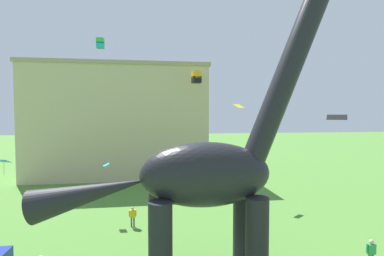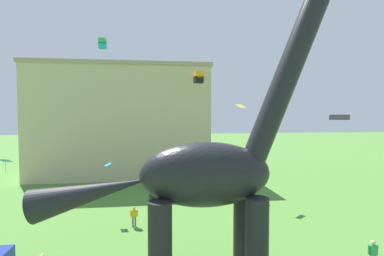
{
  "view_description": "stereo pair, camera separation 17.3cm",
  "coord_description": "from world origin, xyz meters",
  "px_view_note": "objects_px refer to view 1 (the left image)",
  "views": [
    {
      "loc": [
        -2.97,
        -9.87,
        8.63
      ],
      "look_at": [
        -1.02,
        4.11,
        7.98
      ],
      "focal_mm": 26.86,
      "sensor_mm": 36.0,
      "label": 1
    },
    {
      "loc": [
        -2.8,
        -9.9,
        8.63
      ],
      "look_at": [
        -1.02,
        4.11,
        7.98
      ],
      "focal_mm": 26.86,
      "sensor_mm": 36.0,
      "label": 2
    }
  ],
  "objects_px": {
    "dinosaur_sculpture": "(204,174)",
    "person_photographer": "(133,215)",
    "kite_near_low": "(106,165)",
    "kite_high_left": "(100,43)",
    "kite_mid_center": "(239,106)",
    "person_watching_child": "(371,251)",
    "kite_far_right": "(4,161)",
    "kite_near_high": "(337,117)",
    "kite_mid_right": "(196,77)"
  },
  "relations": [
    {
      "from": "person_watching_child",
      "to": "kite_near_low",
      "type": "height_order",
      "value": "kite_near_low"
    },
    {
      "from": "kite_near_low",
      "to": "kite_near_high",
      "type": "xyz_separation_m",
      "value": [
        20.34,
        -0.46,
        3.93
      ]
    },
    {
      "from": "kite_near_high",
      "to": "kite_mid_right",
      "type": "bearing_deg",
      "value": 134.95
    },
    {
      "from": "kite_near_low",
      "to": "kite_mid_right",
      "type": "height_order",
      "value": "kite_mid_right"
    },
    {
      "from": "person_photographer",
      "to": "kite_mid_center",
      "type": "xyz_separation_m",
      "value": [
        10.39,
        6.53,
        8.57
      ]
    },
    {
      "from": "dinosaur_sculpture",
      "to": "person_watching_child",
      "type": "bearing_deg",
      "value": -0.16
    },
    {
      "from": "person_photographer",
      "to": "kite_high_left",
      "type": "height_order",
      "value": "kite_high_left"
    },
    {
      "from": "dinosaur_sculpture",
      "to": "kite_high_left",
      "type": "xyz_separation_m",
      "value": [
        -7.75,
        17.05,
        10.28
      ]
    },
    {
      "from": "person_photographer",
      "to": "kite_mid_right",
      "type": "height_order",
      "value": "kite_mid_right"
    },
    {
      "from": "person_photographer",
      "to": "kite_far_right",
      "type": "distance_m",
      "value": 10.15
    },
    {
      "from": "person_watching_child",
      "to": "kite_mid_right",
      "type": "relative_size",
      "value": 1.12
    },
    {
      "from": "dinosaur_sculpture",
      "to": "kite_mid_center",
      "type": "relative_size",
      "value": 11.76
    },
    {
      "from": "person_watching_child",
      "to": "kite_mid_center",
      "type": "height_order",
      "value": "kite_mid_center"
    },
    {
      "from": "kite_mid_right",
      "to": "kite_near_low",
      "type": "bearing_deg",
      "value": -130.76
    },
    {
      "from": "dinosaur_sculpture",
      "to": "kite_near_low",
      "type": "xyz_separation_m",
      "value": [
        -6.32,
        10.54,
        -1.21
      ]
    },
    {
      "from": "kite_near_high",
      "to": "kite_high_left",
      "type": "relative_size",
      "value": 2.0
    },
    {
      "from": "dinosaur_sculpture",
      "to": "person_photographer",
      "type": "xyz_separation_m",
      "value": [
        -4.06,
        8.34,
        -4.75
      ]
    },
    {
      "from": "dinosaur_sculpture",
      "to": "kite_mid_center",
      "type": "bearing_deg",
      "value": 63.82
    },
    {
      "from": "kite_near_high",
      "to": "kite_high_left",
      "type": "bearing_deg",
      "value": 162.24
    },
    {
      "from": "kite_mid_right",
      "to": "kite_mid_center",
      "type": "distance_m",
      "value": 8.12
    },
    {
      "from": "person_watching_child",
      "to": "kite_mid_right",
      "type": "bearing_deg",
      "value": 37.35
    },
    {
      "from": "kite_near_low",
      "to": "kite_mid_right",
      "type": "distance_m",
      "value": 16.6
    },
    {
      "from": "kite_near_low",
      "to": "kite_mid_right",
      "type": "bearing_deg",
      "value": 49.24
    },
    {
      "from": "kite_mid_right",
      "to": "kite_mid_center",
      "type": "height_order",
      "value": "kite_mid_right"
    },
    {
      "from": "person_watching_child",
      "to": "kite_far_right",
      "type": "distance_m",
      "value": 20.58
    },
    {
      "from": "kite_near_low",
      "to": "kite_high_left",
      "type": "height_order",
      "value": "kite_high_left"
    },
    {
      "from": "kite_mid_right",
      "to": "kite_mid_center",
      "type": "relative_size",
      "value": 1.07
    },
    {
      "from": "dinosaur_sculpture",
      "to": "kite_near_low",
      "type": "distance_m",
      "value": 12.34
    },
    {
      "from": "person_watching_child",
      "to": "kite_mid_center",
      "type": "distance_m",
      "value": 17.05
    },
    {
      "from": "dinosaur_sculpture",
      "to": "person_watching_child",
      "type": "relative_size",
      "value": 9.81
    },
    {
      "from": "person_watching_child",
      "to": "kite_far_right",
      "type": "bearing_deg",
      "value": 104.4
    },
    {
      "from": "kite_near_low",
      "to": "dinosaur_sculpture",
      "type": "bearing_deg",
      "value": -59.06
    },
    {
      "from": "person_watching_child",
      "to": "kite_mid_right",
      "type": "xyz_separation_m",
      "value": [
        -6.77,
        20.72,
        12.25
      ]
    },
    {
      "from": "kite_near_high",
      "to": "kite_high_left",
      "type": "distance_m",
      "value": 24.08
    },
    {
      "from": "kite_near_low",
      "to": "kite_mid_right",
      "type": "relative_size",
      "value": 0.62
    },
    {
      "from": "dinosaur_sculpture",
      "to": "kite_near_high",
      "type": "bearing_deg",
      "value": 32.59
    },
    {
      "from": "kite_mid_right",
      "to": "kite_high_left",
      "type": "relative_size",
      "value": 1.4
    },
    {
      "from": "kite_high_left",
      "to": "kite_mid_center",
      "type": "distance_m",
      "value": 15.65
    },
    {
      "from": "kite_far_right",
      "to": "kite_near_high",
      "type": "height_order",
      "value": "kite_near_high"
    },
    {
      "from": "person_watching_child",
      "to": "kite_mid_center",
      "type": "xyz_separation_m",
      "value": [
        -3.33,
        14.37,
        8.55
      ]
    },
    {
      "from": "person_watching_child",
      "to": "kite_mid_right",
      "type": "distance_m",
      "value": 25.01
    },
    {
      "from": "dinosaur_sculpture",
      "to": "kite_far_right",
      "type": "distance_m",
      "value": 10.41
    },
    {
      "from": "dinosaur_sculpture",
      "to": "person_watching_child",
      "type": "height_order",
      "value": "dinosaur_sculpture"
    },
    {
      "from": "kite_mid_right",
      "to": "kite_high_left",
      "type": "xyz_separation_m",
      "value": [
        -10.65,
        -4.17,
        2.75
      ]
    },
    {
      "from": "person_watching_child",
      "to": "kite_high_left",
      "type": "distance_m",
      "value": 28.33
    },
    {
      "from": "kite_near_high",
      "to": "kite_mid_center",
      "type": "relative_size",
      "value": 1.53
    },
    {
      "from": "dinosaur_sculpture",
      "to": "kite_near_high",
      "type": "height_order",
      "value": "dinosaur_sculpture"
    },
    {
      "from": "person_watching_child",
      "to": "kite_far_right",
      "type": "relative_size",
      "value": 1.97
    },
    {
      "from": "dinosaur_sculpture",
      "to": "person_photographer",
      "type": "bearing_deg",
      "value": 112.83
    },
    {
      "from": "kite_high_left",
      "to": "kite_mid_right",
      "type": "bearing_deg",
      "value": 21.39
    }
  ]
}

